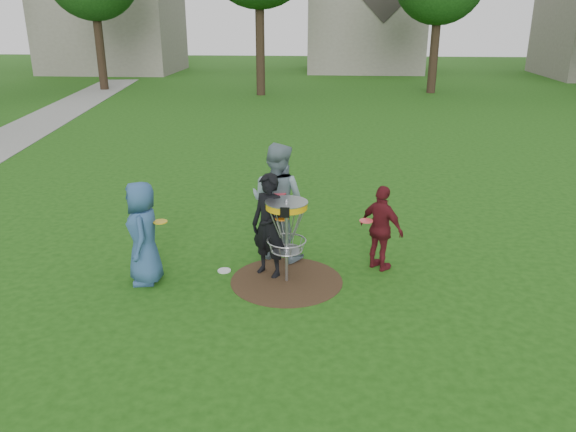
# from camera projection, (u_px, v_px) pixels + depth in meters

# --- Properties ---
(ground) EXTENTS (100.00, 100.00, 0.00)m
(ground) POSITION_uv_depth(u_px,v_px,m) (287.00, 281.00, 9.00)
(ground) COLOR #19470F
(ground) RESTS_ON ground
(dirt_patch) EXTENTS (1.80, 1.80, 0.01)m
(dirt_patch) POSITION_uv_depth(u_px,v_px,m) (287.00, 281.00, 9.00)
(dirt_patch) COLOR #47331E
(dirt_patch) RESTS_ON ground
(player_blue) EXTENTS (0.70, 0.91, 1.65)m
(player_blue) POSITION_uv_depth(u_px,v_px,m) (143.00, 233.00, 8.72)
(player_blue) COLOR #2D517E
(player_blue) RESTS_ON ground
(player_black) EXTENTS (0.74, 0.66, 1.70)m
(player_black) POSITION_uv_depth(u_px,v_px,m) (269.00, 226.00, 8.95)
(player_black) COLOR black
(player_black) RESTS_ON ground
(player_grey) EXTENTS (1.22, 1.11, 2.04)m
(player_grey) POSITION_uv_depth(u_px,v_px,m) (277.00, 201.00, 9.58)
(player_grey) COLOR gray
(player_grey) RESTS_ON ground
(player_maroon) EXTENTS (0.86, 0.83, 1.44)m
(player_maroon) POSITION_uv_depth(u_px,v_px,m) (381.00, 228.00, 9.19)
(player_maroon) COLOR maroon
(player_maroon) RESTS_ON ground
(disc_on_grass) EXTENTS (0.22, 0.22, 0.02)m
(disc_on_grass) POSITION_uv_depth(u_px,v_px,m) (224.00, 271.00, 9.34)
(disc_on_grass) COLOR silver
(disc_on_grass) RESTS_ON ground
(disc_golf_basket) EXTENTS (0.66, 0.67, 1.38)m
(disc_golf_basket) POSITION_uv_depth(u_px,v_px,m) (287.00, 221.00, 8.65)
(disc_golf_basket) COLOR #9EA0A5
(disc_golf_basket) RESTS_ON ground
(held_discs) EXTENTS (3.42, 1.06, 0.38)m
(held_discs) POSITION_uv_depth(u_px,v_px,m) (273.00, 213.00, 8.91)
(held_discs) COLOR gold
(held_discs) RESTS_ON ground
(house_row) EXTENTS (44.50, 10.65, 11.62)m
(house_row) POSITION_uv_depth(u_px,v_px,m) (393.00, 11.00, 38.25)
(house_row) COLOR gray
(house_row) RESTS_ON ground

